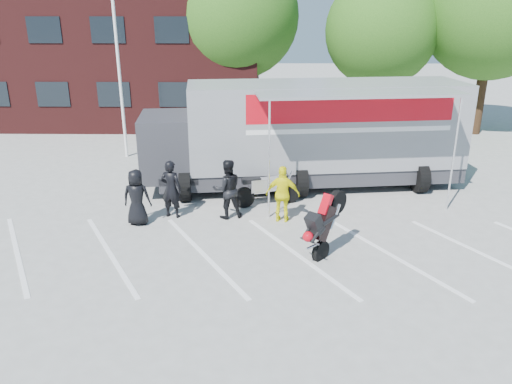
{
  "coord_description": "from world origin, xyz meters",
  "views": [
    {
      "loc": [
        -0.67,
        -10.4,
        5.85
      ],
      "look_at": [
        -0.87,
        2.08,
        1.3
      ],
      "focal_mm": 35.0,
      "sensor_mm": 36.0,
      "label": 1
    }
  ],
  "objects_px": {
    "transporter_truck": "(309,185)",
    "spectator_leather_c": "(227,189)",
    "parked_motorcycle": "(267,205)",
    "spectator_leather_a": "(137,197)",
    "stunt_bike_rider": "(333,252)",
    "tree_left": "(238,17)",
    "flagpole": "(122,32)",
    "spectator_hivis": "(283,194)",
    "tree_right": "(493,10)",
    "tree_mid": "(381,30)",
    "spectator_leather_b": "(171,189)"
  },
  "relations": [
    {
      "from": "tree_right",
      "to": "spectator_hivis",
      "type": "bearing_deg",
      "value": -131.72
    },
    {
      "from": "tree_right",
      "to": "spectator_leather_c",
      "type": "distance_m",
      "value": 16.88
    },
    {
      "from": "spectator_leather_c",
      "to": "spectator_hivis",
      "type": "bearing_deg",
      "value": 154.2
    },
    {
      "from": "tree_left",
      "to": "spectator_leather_a",
      "type": "bearing_deg",
      "value": -99.94
    },
    {
      "from": "spectator_leather_b",
      "to": "flagpole",
      "type": "bearing_deg",
      "value": -52.98
    },
    {
      "from": "transporter_truck",
      "to": "spectator_leather_b",
      "type": "relative_size",
      "value": 6.43
    },
    {
      "from": "spectator_leather_a",
      "to": "spectator_leather_c",
      "type": "bearing_deg",
      "value": -165.22
    },
    {
      "from": "parked_motorcycle",
      "to": "stunt_bike_rider",
      "type": "height_order",
      "value": "stunt_bike_rider"
    },
    {
      "from": "flagpole",
      "to": "tree_right",
      "type": "bearing_deg",
      "value": 15.48
    },
    {
      "from": "spectator_leather_a",
      "to": "tree_mid",
      "type": "bearing_deg",
      "value": -124.64
    },
    {
      "from": "spectator_leather_a",
      "to": "stunt_bike_rider",
      "type": "bearing_deg",
      "value": 165.49
    },
    {
      "from": "parked_motorcycle",
      "to": "spectator_leather_a",
      "type": "xyz_separation_m",
      "value": [
        -3.76,
        -1.56,
        0.82
      ]
    },
    {
      "from": "tree_left",
      "to": "parked_motorcycle",
      "type": "xyz_separation_m",
      "value": [
        1.46,
        -11.55,
        -5.57
      ]
    },
    {
      "from": "tree_left",
      "to": "tree_right",
      "type": "relative_size",
      "value": 0.95
    },
    {
      "from": "stunt_bike_rider",
      "to": "spectator_leather_a",
      "type": "distance_m",
      "value": 5.76
    },
    {
      "from": "tree_right",
      "to": "spectator_leather_b",
      "type": "bearing_deg",
      "value": -140.5
    },
    {
      "from": "flagpole",
      "to": "spectator_leather_c",
      "type": "xyz_separation_m",
      "value": [
        4.51,
        -6.57,
        -4.16
      ]
    },
    {
      "from": "stunt_bike_rider",
      "to": "spectator_hivis",
      "type": "height_order",
      "value": "spectator_hivis"
    },
    {
      "from": "spectator_leather_b",
      "to": "spectator_leather_a",
      "type": "bearing_deg",
      "value": 45.75
    },
    {
      "from": "parked_motorcycle",
      "to": "stunt_bike_rider",
      "type": "relative_size",
      "value": 1.2
    },
    {
      "from": "spectator_hivis",
      "to": "tree_right",
      "type": "bearing_deg",
      "value": -122.3
    },
    {
      "from": "transporter_truck",
      "to": "spectator_leather_c",
      "type": "height_order",
      "value": "transporter_truck"
    },
    {
      "from": "tree_left",
      "to": "spectator_leather_c",
      "type": "bearing_deg",
      "value": -88.79
    },
    {
      "from": "spectator_leather_a",
      "to": "spectator_leather_b",
      "type": "bearing_deg",
      "value": -144.94
    },
    {
      "from": "parked_motorcycle",
      "to": "spectator_leather_a",
      "type": "height_order",
      "value": "spectator_leather_a"
    },
    {
      "from": "parked_motorcycle",
      "to": "spectator_leather_c",
      "type": "relative_size",
      "value": 1.24
    },
    {
      "from": "tree_left",
      "to": "transporter_truck",
      "type": "relative_size",
      "value": 0.76
    },
    {
      "from": "tree_left",
      "to": "stunt_bike_rider",
      "type": "height_order",
      "value": "tree_left"
    },
    {
      "from": "tree_mid",
      "to": "parked_motorcycle",
      "type": "relative_size",
      "value": 3.44
    },
    {
      "from": "tree_right",
      "to": "transporter_truck",
      "type": "height_order",
      "value": "tree_right"
    },
    {
      "from": "parked_motorcycle",
      "to": "spectator_hivis",
      "type": "height_order",
      "value": "spectator_hivis"
    },
    {
      "from": "stunt_bike_rider",
      "to": "spectator_leather_b",
      "type": "height_order",
      "value": "spectator_leather_b"
    },
    {
      "from": "transporter_truck",
      "to": "parked_motorcycle",
      "type": "height_order",
      "value": "transporter_truck"
    },
    {
      "from": "tree_mid",
      "to": "parked_motorcycle",
      "type": "xyz_separation_m",
      "value": [
        -5.54,
        -10.55,
        -4.94
      ]
    },
    {
      "from": "parked_motorcycle",
      "to": "spectator_leather_c",
      "type": "bearing_deg",
      "value": 113.72
    },
    {
      "from": "flagpole",
      "to": "parked_motorcycle",
      "type": "distance_m",
      "value": 9.43
    },
    {
      "from": "spectator_leather_b",
      "to": "spectator_leather_c",
      "type": "relative_size",
      "value": 0.98
    },
    {
      "from": "stunt_bike_rider",
      "to": "flagpole",
      "type": "bearing_deg",
      "value": 172.5
    },
    {
      "from": "flagpole",
      "to": "spectator_leather_c",
      "type": "relative_size",
      "value": 4.46
    },
    {
      "from": "flagpole",
      "to": "transporter_truck",
      "type": "height_order",
      "value": "flagpole"
    },
    {
      "from": "transporter_truck",
      "to": "spectator_leather_a",
      "type": "xyz_separation_m",
      "value": [
        -5.24,
        -3.51,
        0.82
      ]
    },
    {
      "from": "tree_right",
      "to": "tree_mid",
      "type": "bearing_deg",
      "value": 174.29
    },
    {
      "from": "spectator_hivis",
      "to": "tree_mid",
      "type": "bearing_deg",
      "value": -103.91
    },
    {
      "from": "flagpole",
      "to": "stunt_bike_rider",
      "type": "bearing_deg",
      "value": -50.04
    },
    {
      "from": "tree_left",
      "to": "spectator_leather_a",
      "type": "height_order",
      "value": "tree_left"
    },
    {
      "from": "flagpole",
      "to": "tree_right",
      "type": "xyz_separation_m",
      "value": [
        16.24,
        4.5,
        0.82
      ]
    },
    {
      "from": "tree_mid",
      "to": "stunt_bike_rider",
      "type": "relative_size",
      "value": 4.13
    },
    {
      "from": "parked_motorcycle",
      "to": "spectator_hivis",
      "type": "bearing_deg",
      "value": -178.05
    },
    {
      "from": "flagpole",
      "to": "stunt_bike_rider",
      "type": "distance_m",
      "value": 12.56
    },
    {
      "from": "tree_mid",
      "to": "spectator_leather_b",
      "type": "xyz_separation_m",
      "value": [
        -8.4,
        -11.55,
        -4.06
      ]
    }
  ]
}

